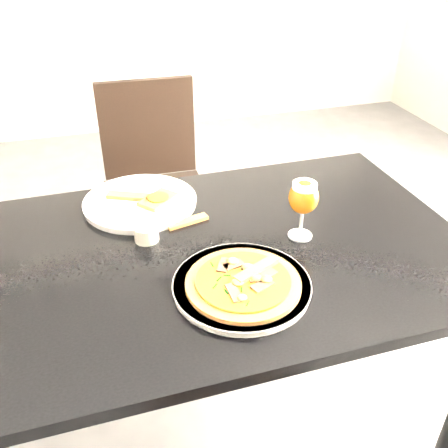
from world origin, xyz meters
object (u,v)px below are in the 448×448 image
object	(u,v)px
chair_far	(155,183)
dining_table	(227,275)
pizza	(244,282)
beer_glass	(304,198)

from	to	relation	value
chair_far	dining_table	bearing A→B (deg)	-85.56
dining_table	pizza	xyz separation A→B (m)	(-0.02, -0.17, 0.11)
chair_far	pizza	distance (m)	1.09
dining_table	beer_glass	distance (m)	0.28
chair_far	pizza	bearing A→B (deg)	-86.92
beer_glass	chair_far	bearing A→B (deg)	105.13
dining_table	chair_far	xyz separation A→B (m)	(-0.05, 0.88, -0.17)
chair_far	beer_glass	bearing A→B (deg)	-73.59
chair_far	beer_glass	xyz separation A→B (m)	(0.24, -0.89, 0.37)
chair_far	pizza	size ratio (longest dim) A/B	3.53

